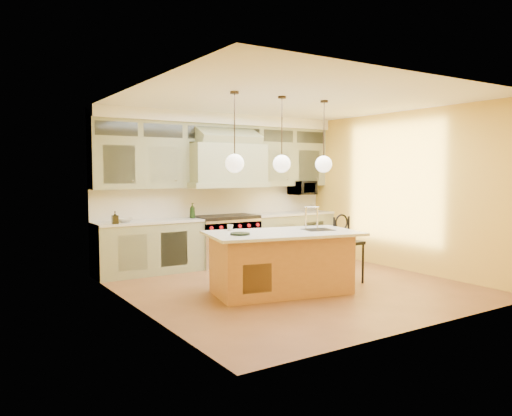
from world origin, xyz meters
TOP-DOWN VIEW (x-y plane):
  - floor at (0.00, 0.00)m, footprint 5.00×5.00m
  - ceiling at (0.00, 0.00)m, footprint 5.00×5.00m
  - wall_back at (0.00, 2.50)m, footprint 5.00×0.00m
  - wall_front at (0.00, -2.50)m, footprint 5.00×0.00m
  - wall_left at (-2.50, 0.00)m, footprint 0.00×5.00m
  - wall_right at (2.50, 0.00)m, footprint 0.00×5.00m
  - back_cabinetry at (0.00, 2.23)m, footprint 5.00×0.77m
  - range at (0.00, 2.14)m, footprint 1.20×0.74m
  - kitchen_island at (-0.40, -0.25)m, footprint 2.41×1.62m
  - counter_stool at (0.90, -0.27)m, footprint 0.40×0.40m
  - microwave at (1.95, 2.25)m, footprint 0.54×0.37m
  - oil_bottle_a at (-0.70, 2.15)m, footprint 0.12×0.12m
  - oil_bottle_b at (-2.21, 1.92)m, footprint 0.10×0.10m
  - fruit_bowl at (-1.97, 2.15)m, footprint 0.29×0.29m
  - cup at (-0.98, 0.26)m, footprint 0.11×0.11m
  - pendant_left at (-1.20, -0.25)m, footprint 0.26×0.26m
  - pendant_center at (-0.40, -0.25)m, footprint 0.26×0.26m
  - pendant_right at (0.40, -0.25)m, footprint 0.26×0.26m

SIDE VIEW (x-z plane):
  - floor at x=0.00m, z-range 0.00..0.00m
  - kitchen_island at x=-0.40m, z-range -0.20..1.15m
  - range at x=0.00m, z-range 0.01..0.97m
  - counter_stool at x=0.90m, z-range 0.08..1.19m
  - cup at x=-0.98m, z-range 0.92..1.01m
  - fruit_bowl at x=-1.97m, z-range 0.94..1.01m
  - oil_bottle_b at x=-2.21m, z-range 0.94..1.15m
  - oil_bottle_a at x=-0.70m, z-range 0.94..1.22m
  - back_cabinetry at x=0.00m, z-range -0.02..2.88m
  - microwave at x=1.95m, z-range 1.30..1.60m
  - wall_back at x=0.00m, z-range -1.05..3.95m
  - wall_front at x=0.00m, z-range -1.05..3.95m
  - wall_left at x=-2.50m, z-range -1.05..3.95m
  - wall_right at x=2.50m, z-range -1.05..3.95m
  - pendant_left at x=-1.20m, z-range 1.39..2.50m
  - pendant_center at x=-0.40m, z-range 1.39..2.50m
  - pendant_right at x=0.40m, z-range 1.39..2.50m
  - ceiling at x=0.00m, z-range 2.90..2.90m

